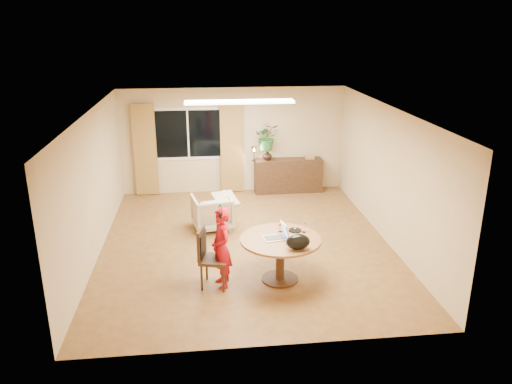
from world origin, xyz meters
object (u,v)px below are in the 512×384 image
dining_chair (214,258)px  child (221,248)px  armchair (212,212)px  sideboard (288,176)px  dining_table (280,247)px

dining_chair → child: size_ratio=0.74×
armchair → sideboard: (1.98, 2.16, 0.07)m
sideboard → dining_table: bearing=-101.6°
dining_table → dining_chair: dining_chair is taller
dining_table → armchair: dining_table is taller
dining_table → sideboard: (0.92, 4.50, -0.17)m
child → armchair: child is taller
dining_table → dining_chair: bearing=-175.9°
dining_chair → child: child is taller
sideboard → armchair: bearing=-132.6°
dining_table → child: size_ratio=0.99×
armchair → dining_chair: bearing=78.2°
armchair → sideboard: sideboard is taller
sideboard → child: bearing=-112.5°
dining_table → dining_chair: size_ratio=1.33×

